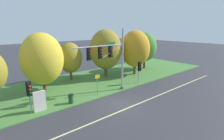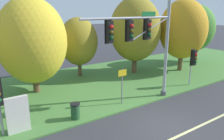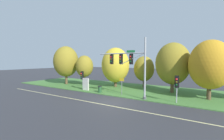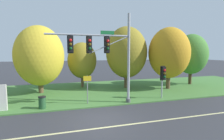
{
  "view_description": "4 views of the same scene",
  "coord_description": "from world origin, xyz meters",
  "px_view_note": "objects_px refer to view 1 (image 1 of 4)",
  "views": [
    {
      "loc": [
        -11.32,
        -12.01,
        7.59
      ],
      "look_at": [
        1.67,
        3.25,
        2.68
      ],
      "focal_mm": 28.0,
      "sensor_mm": 36.0,
      "label": 1
    },
    {
      "loc": [
        -8.41,
        -7.35,
        6.11
      ],
      "look_at": [
        -1.48,
        2.94,
        2.69
      ],
      "focal_mm": 35.0,
      "sensor_mm": 36.0,
      "label": 2
    },
    {
      "loc": [
        8.98,
        -14.21,
        4.67
      ],
      "look_at": [
        -1.69,
        3.12,
        3.46
      ],
      "focal_mm": 24.0,
      "sensor_mm": 36.0,
      "label": 3
    },
    {
      "loc": [
        -2.42,
        -10.61,
        4.34
      ],
      "look_at": [
        1.74,
        3.43,
        2.84
      ],
      "focal_mm": 28.0,
      "sensor_mm": 36.0,
      "label": 4
    }
  ],
  "objects_px": {
    "route_sign_post": "(97,82)",
    "tree_behind_signpost": "(42,59)",
    "traffic_signal_mast": "(110,56)",
    "tree_right_far": "(135,49)",
    "tree_tall_centre": "(106,50)",
    "tree_furthest_back": "(145,47)",
    "info_kiosk": "(39,101)",
    "pedestrian_signal_near_kerb": "(30,91)",
    "trash_bin": "(71,99)",
    "pedestrian_signal_further_along": "(140,68)",
    "tree_mid_verge": "(70,58)"
  },
  "relations": [
    {
      "from": "tree_furthest_back",
      "to": "trash_bin",
      "type": "xyz_separation_m",
      "value": [
        -17.94,
        -5.32,
        -3.49
      ]
    },
    {
      "from": "route_sign_post",
      "to": "tree_mid_verge",
      "type": "distance_m",
      "value": 7.54
    },
    {
      "from": "pedestrian_signal_further_along",
      "to": "trash_bin",
      "type": "bearing_deg",
      "value": 179.66
    },
    {
      "from": "tree_furthest_back",
      "to": "trash_bin",
      "type": "bearing_deg",
      "value": -163.48
    },
    {
      "from": "tree_tall_centre",
      "to": "tree_furthest_back",
      "type": "bearing_deg",
      "value": -1.76
    },
    {
      "from": "traffic_signal_mast",
      "to": "tree_furthest_back",
      "type": "relative_size",
      "value": 1.12
    },
    {
      "from": "pedestrian_signal_further_along",
      "to": "tree_tall_centre",
      "type": "relative_size",
      "value": 0.41
    },
    {
      "from": "route_sign_post",
      "to": "info_kiosk",
      "type": "height_order",
      "value": "route_sign_post"
    },
    {
      "from": "tree_tall_centre",
      "to": "tree_right_far",
      "type": "relative_size",
      "value": 1.02
    },
    {
      "from": "tree_tall_centre",
      "to": "pedestrian_signal_further_along",
      "type": "bearing_deg",
      "value": -76.07
    },
    {
      "from": "tree_mid_verge",
      "to": "route_sign_post",
      "type": "bearing_deg",
      "value": -93.72
    },
    {
      "from": "tree_behind_signpost",
      "to": "tree_right_far",
      "type": "xyz_separation_m",
      "value": [
        14.03,
        -1.96,
        0.29
      ]
    },
    {
      "from": "route_sign_post",
      "to": "tree_tall_centre",
      "type": "height_order",
      "value": "tree_tall_centre"
    },
    {
      "from": "tree_mid_verge",
      "to": "traffic_signal_mast",
      "type": "bearing_deg",
      "value": -83.37
    },
    {
      "from": "pedestrian_signal_near_kerb",
      "to": "route_sign_post",
      "type": "height_order",
      "value": "pedestrian_signal_near_kerb"
    },
    {
      "from": "pedestrian_signal_further_along",
      "to": "route_sign_post",
      "type": "relative_size",
      "value": 1.27
    },
    {
      "from": "traffic_signal_mast",
      "to": "tree_behind_signpost",
      "type": "height_order",
      "value": "traffic_signal_mast"
    },
    {
      "from": "traffic_signal_mast",
      "to": "tree_behind_signpost",
      "type": "relative_size",
      "value": 1.06
    },
    {
      "from": "tree_furthest_back",
      "to": "info_kiosk",
      "type": "relative_size",
      "value": 3.47
    },
    {
      "from": "tree_mid_verge",
      "to": "info_kiosk",
      "type": "distance_m",
      "value": 10.27
    },
    {
      "from": "pedestrian_signal_near_kerb",
      "to": "trash_bin",
      "type": "distance_m",
      "value": 4.07
    },
    {
      "from": "tree_tall_centre",
      "to": "info_kiosk",
      "type": "xyz_separation_m",
      "value": [
        -11.91,
        -5.29,
        -3.26
      ]
    },
    {
      "from": "info_kiosk",
      "to": "tree_behind_signpost",
      "type": "bearing_deg",
      "value": 65.98
    },
    {
      "from": "traffic_signal_mast",
      "to": "tree_tall_centre",
      "type": "xyz_separation_m",
      "value": [
        4.08,
        5.89,
        -0.14
      ]
    },
    {
      "from": "tree_behind_signpost",
      "to": "tree_tall_centre",
      "type": "relative_size",
      "value": 0.96
    },
    {
      "from": "pedestrian_signal_near_kerb",
      "to": "tree_behind_signpost",
      "type": "xyz_separation_m",
      "value": [
        3.08,
        5.28,
        1.73
      ]
    },
    {
      "from": "pedestrian_signal_further_along",
      "to": "trash_bin",
      "type": "relative_size",
      "value": 3.22
    },
    {
      "from": "tree_right_far",
      "to": "trash_bin",
      "type": "height_order",
      "value": "tree_right_far"
    },
    {
      "from": "pedestrian_signal_further_along",
      "to": "tree_furthest_back",
      "type": "bearing_deg",
      "value": 35.32
    },
    {
      "from": "traffic_signal_mast",
      "to": "tree_right_far",
      "type": "height_order",
      "value": "traffic_signal_mast"
    },
    {
      "from": "tree_mid_verge",
      "to": "trash_bin",
      "type": "distance_m",
      "value": 8.96
    },
    {
      "from": "route_sign_post",
      "to": "tree_furthest_back",
      "type": "relative_size",
      "value": 0.36
    },
    {
      "from": "tree_tall_centre",
      "to": "route_sign_post",
      "type": "bearing_deg",
      "value": -135.6
    },
    {
      "from": "traffic_signal_mast",
      "to": "tree_furthest_back",
      "type": "bearing_deg",
      "value": 23.24
    },
    {
      "from": "tree_mid_verge",
      "to": "trash_bin",
      "type": "xyz_separation_m",
      "value": [
        -3.94,
        -7.56,
        -2.76
      ]
    },
    {
      "from": "traffic_signal_mast",
      "to": "tree_right_far",
      "type": "distance_m",
      "value": 9.39
    },
    {
      "from": "traffic_signal_mast",
      "to": "pedestrian_signal_near_kerb",
      "type": "xyz_separation_m",
      "value": [
        -8.57,
        0.57,
        -2.21
      ]
    },
    {
      "from": "pedestrian_signal_further_along",
      "to": "info_kiosk",
      "type": "bearing_deg",
      "value": 178.41
    },
    {
      "from": "pedestrian_signal_near_kerb",
      "to": "tree_furthest_back",
      "type": "distance_m",
      "value": 22.3
    },
    {
      "from": "pedestrian_signal_near_kerb",
      "to": "trash_bin",
      "type": "relative_size",
      "value": 3.19
    },
    {
      "from": "tree_mid_verge",
      "to": "info_kiosk",
      "type": "relative_size",
      "value": 2.85
    },
    {
      "from": "tree_mid_verge",
      "to": "tree_furthest_back",
      "type": "bearing_deg",
      "value": -9.08
    },
    {
      "from": "traffic_signal_mast",
      "to": "tree_mid_verge",
      "type": "xyz_separation_m",
      "value": [
        -0.91,
        7.85,
        -1.11
      ]
    },
    {
      "from": "pedestrian_signal_near_kerb",
      "to": "tree_tall_centre",
      "type": "height_order",
      "value": "tree_tall_centre"
    },
    {
      "from": "tree_tall_centre",
      "to": "tree_right_far",
      "type": "bearing_deg",
      "value": -24.06
    },
    {
      "from": "tree_right_far",
      "to": "tree_furthest_back",
      "type": "xyz_separation_m",
      "value": [
        4.54,
        1.71,
        -0.19
      ]
    },
    {
      "from": "info_kiosk",
      "to": "trash_bin",
      "type": "bearing_deg",
      "value": -5.95
    },
    {
      "from": "route_sign_post",
      "to": "tree_behind_signpost",
      "type": "distance_m",
      "value": 7.12
    },
    {
      "from": "tree_behind_signpost",
      "to": "info_kiosk",
      "type": "bearing_deg",
      "value": -114.02
    },
    {
      "from": "tree_behind_signpost",
      "to": "tree_right_far",
      "type": "bearing_deg",
      "value": -7.94
    }
  ]
}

